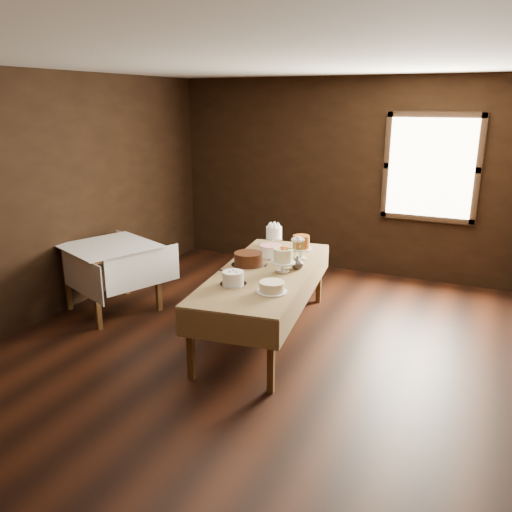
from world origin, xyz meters
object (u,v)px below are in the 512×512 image
object	(u,v)px
cake_caramel	(301,249)
cake_swirl	(233,279)
cake_lattice	(271,251)
display_table	(265,275)
cake_speckled	(301,244)
flower_vase	(297,263)
cake_cream	(272,287)
cake_server_c	(268,262)
side_table	(110,253)
cake_server_e	(231,273)
cake_chocolate	(248,259)
cake_meringue	(274,237)
cake_server_d	(295,263)
cake_flowers	(283,261)
cake_server_b	(282,286)

from	to	relation	value
cake_caramel	cake_swirl	distance (m)	1.13
cake_lattice	display_table	bearing A→B (deg)	-72.90
cake_speckled	flower_vase	size ratio (longest dim) A/B	1.92
cake_cream	cake_server_c	xyz separation A→B (m)	(-0.41, 0.84, -0.05)
flower_vase	side_table	bearing A→B (deg)	-171.20
cake_caramel	cake_cream	bearing A→B (deg)	-83.48
cake_speckled	cake_server_e	xyz separation A→B (m)	(-0.34, -1.18, -0.05)
cake_caramel	cake_chocolate	bearing A→B (deg)	-132.65
cake_meringue	cake_lattice	bearing A→B (deg)	-70.75
cake_chocolate	cake_server_c	bearing A→B (deg)	52.34
cake_server_e	cake_cream	bearing A→B (deg)	-15.93
display_table	cake_cream	xyz separation A→B (m)	(0.32, -0.57, 0.10)
cake_meringue	cake_server_e	size ratio (longest dim) A/B	1.03
cake_server_d	cake_cream	bearing A→B (deg)	-112.82
cake_caramel	cake_server_d	world-z (taller)	cake_caramel
cake_flowers	flower_vase	bearing A→B (deg)	58.75
cake_meringue	cake_lattice	xyz separation A→B (m)	(0.15, -0.44, -0.05)
cake_lattice	cake_swirl	xyz separation A→B (m)	(0.05, -1.04, 0.01)
cake_lattice	cake_server_e	size ratio (longest dim) A/B	1.56
display_table	cake_caramel	size ratio (longest dim) A/B	8.78
cake_caramel	cake_swirl	size ratio (longest dim) A/B	0.99
display_table	cake_server_e	xyz separation A→B (m)	(-0.28, -0.24, 0.06)
display_table	cake_chocolate	xyz separation A→B (m)	(-0.24, 0.07, 0.12)
cake_server_c	flower_vase	xyz separation A→B (m)	(0.38, -0.08, 0.07)
display_table	cake_caramel	world-z (taller)	cake_caramel
cake_server_c	cake_swirl	bearing A→B (deg)	165.67
cake_cream	cake_server_c	size ratio (longest dim) A/B	1.39
cake_server_b	cake_server_d	world-z (taller)	same
cake_caramel	cake_server_b	xyz separation A→B (m)	(0.15, -0.93, -0.12)
cake_lattice	cake_server_d	xyz separation A→B (m)	(0.36, -0.15, -0.05)
display_table	side_table	bearing A→B (deg)	-175.45
cake_swirl	flower_vase	size ratio (longest dim) A/B	2.07
cake_server_b	cake_swirl	bearing A→B (deg)	-119.01
cake_chocolate	cake_server_d	distance (m)	0.52
cake_swirl	cake_meringue	bearing A→B (deg)	97.92
cake_swirl	flower_vase	xyz separation A→B (m)	(0.39, 0.74, 0.00)
cake_server_b	flower_vase	distance (m)	0.58
cake_swirl	cake_server_e	bearing A→B (deg)	121.37
cake_speckled	cake_server_e	distance (m)	1.23
cake_server_d	cake_server_e	distance (m)	0.77
cake_meringue	cake_swirl	size ratio (longest dim) A/B	0.87
cake_caramel	cake_flowers	size ratio (longest dim) A/B	1.08
cake_speckled	cake_server_e	size ratio (longest dim) A/B	1.10
cake_chocolate	cake_server_b	xyz separation A→B (m)	(0.58, -0.46, -0.07)
cake_meringue	flower_vase	bearing A→B (deg)	-51.52
cake_speckled	cake_cream	world-z (taller)	cake_speckled
cake_server_b	flower_vase	bearing A→B (deg)	137.30
cake_server_e	flower_vase	world-z (taller)	flower_vase
cake_server_c	cake_server_d	bearing A→B (deg)	-87.73
cake_chocolate	cake_server_b	bearing A→B (deg)	-38.07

